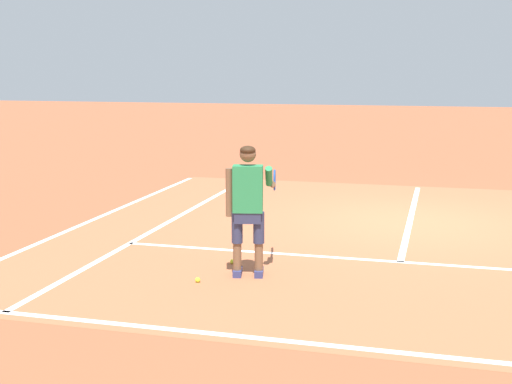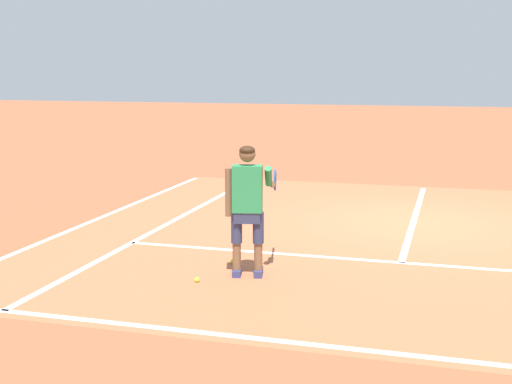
% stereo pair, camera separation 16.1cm
% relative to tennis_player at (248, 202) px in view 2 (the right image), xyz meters
% --- Properties ---
extents(ground_plane, '(80.00, 80.00, 0.00)m').
position_rel_tennis_player_xyz_m(ground_plane, '(1.87, 3.90, -0.99)').
color(ground_plane, '#9E5133').
extents(court_inner_surface, '(10.98, 10.02, 0.00)m').
position_rel_tennis_player_xyz_m(court_inner_surface, '(1.87, 2.76, -0.99)').
color(court_inner_surface, '#B2603D').
rests_on(court_inner_surface, ground).
extents(line_baseline, '(10.98, 0.10, 0.01)m').
position_rel_tennis_player_xyz_m(line_baseline, '(1.87, -2.05, -0.99)').
color(line_baseline, white).
rests_on(line_baseline, ground).
extents(line_service, '(8.23, 0.10, 0.01)m').
position_rel_tennis_player_xyz_m(line_service, '(1.87, 1.18, -0.99)').
color(line_service, white).
rests_on(line_service, ground).
extents(line_centre_service, '(0.10, 6.40, 0.01)m').
position_rel_tennis_player_xyz_m(line_centre_service, '(1.87, 4.38, -0.99)').
color(line_centre_service, white).
rests_on(line_centre_service, ground).
extents(line_singles_left, '(0.10, 9.62, 0.01)m').
position_rel_tennis_player_xyz_m(line_singles_left, '(-2.24, 2.76, -0.99)').
color(line_singles_left, white).
rests_on(line_singles_left, ground).
extents(line_doubles_left, '(0.10, 9.62, 0.01)m').
position_rel_tennis_player_xyz_m(line_doubles_left, '(-3.62, 2.76, -0.99)').
color(line_doubles_left, white).
rests_on(line_doubles_left, ground).
extents(tennis_player, '(0.59, 1.20, 1.71)m').
position_rel_tennis_player_xyz_m(tennis_player, '(0.00, 0.00, 0.00)').
color(tennis_player, navy).
rests_on(tennis_player, ground).
extents(tennis_ball_near_feet, '(0.07, 0.07, 0.07)m').
position_rel_tennis_player_xyz_m(tennis_ball_near_feet, '(-0.37, 0.48, -0.96)').
color(tennis_ball_near_feet, '#CCE02D').
rests_on(tennis_ball_near_feet, ground).
extents(tennis_ball_by_baseline, '(0.07, 0.07, 0.07)m').
position_rel_tennis_player_xyz_m(tennis_ball_by_baseline, '(-0.55, -0.45, -0.96)').
color(tennis_ball_by_baseline, '#CCE02D').
rests_on(tennis_ball_by_baseline, ground).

